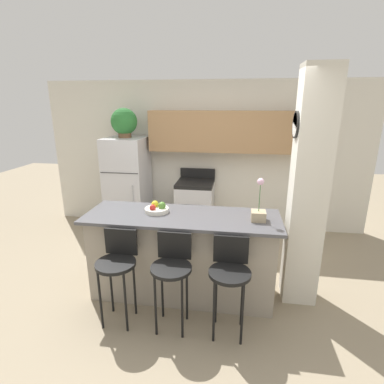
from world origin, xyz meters
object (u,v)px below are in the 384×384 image
object	(u,v)px
bar_stool_mid	(172,268)
fruit_bowl	(157,209)
orchid_vase	(259,211)
refrigerator	(128,185)
potted_plant_on_fridge	(124,122)
stove_range	(195,207)
bar_stool_right	(230,272)
trash_bin	(156,226)
bar_stool_left	(117,263)

from	to	relation	value
bar_stool_mid	fruit_bowl	xyz separation A→B (m)	(-0.30, 0.59, 0.38)
orchid_vase	fruit_bowl	bearing A→B (deg)	175.84
refrigerator	potted_plant_on_fridge	distance (m)	1.06
refrigerator	stove_range	xyz separation A→B (m)	(1.17, 0.05, -0.35)
stove_range	bar_stool_right	distance (m)	2.42
refrigerator	bar_stool_mid	distance (m)	2.60
fruit_bowl	trash_bin	world-z (taller)	fruit_bowl
refrigerator	stove_range	size ratio (longest dim) A/B	1.52
stove_range	potted_plant_on_fridge	xyz separation A→B (m)	(-1.17, -0.05, 1.42)
stove_range	trash_bin	world-z (taller)	stove_range
bar_stool_left	orchid_vase	xyz separation A→B (m)	(1.38, 0.51, 0.44)
orchid_vase	fruit_bowl	size ratio (longest dim) A/B	1.70
potted_plant_on_fridge	bar_stool_right	bearing A→B (deg)	-51.02
bar_stool_right	bar_stool_left	bearing A→B (deg)	180.00
bar_stool_right	orchid_vase	xyz separation A→B (m)	(0.27, 0.51, 0.44)
bar_stool_left	stove_range	bearing A→B (deg)	78.93
stove_range	orchid_vase	xyz separation A→B (m)	(0.93, -1.81, 0.63)
bar_stool_right	potted_plant_on_fridge	distance (m)	3.16
bar_stool_mid	bar_stool_left	bearing A→B (deg)	180.00
bar_stool_mid	bar_stool_right	xyz separation A→B (m)	(0.56, 0.00, 0.00)
bar_stool_right	potted_plant_on_fridge	xyz separation A→B (m)	(-1.83, 2.26, 1.23)
bar_stool_left	fruit_bowl	bearing A→B (deg)	66.36
refrigerator	bar_stool_left	world-z (taller)	refrigerator
bar_stool_left	fruit_bowl	world-z (taller)	fruit_bowl
bar_stool_left	bar_stool_mid	bearing A→B (deg)	0.00
bar_stool_mid	trash_bin	xyz separation A→B (m)	(-0.72, 2.01, -0.46)
bar_stool_right	trash_bin	bearing A→B (deg)	122.54
refrigerator	orchid_vase	world-z (taller)	refrigerator
stove_range	orchid_vase	world-z (taller)	orchid_vase
potted_plant_on_fridge	bar_stool_left	bearing A→B (deg)	-72.43
orchid_vase	bar_stool_left	bearing A→B (deg)	-159.74
stove_range	trash_bin	bearing A→B (deg)	-153.65
trash_bin	refrigerator	bearing A→B (deg)	155.11
bar_stool_left	refrigerator	bearing A→B (deg)	107.57
stove_range	fruit_bowl	world-z (taller)	fruit_bowl
bar_stool_mid	fruit_bowl	size ratio (longest dim) A/B	3.56
stove_range	bar_stool_right	size ratio (longest dim) A/B	1.11
fruit_bowl	trash_bin	bearing A→B (deg)	106.74
potted_plant_on_fridge	orchid_vase	world-z (taller)	potted_plant_on_fridge
orchid_vase	trash_bin	bearing A→B (deg)	135.97
fruit_bowl	potted_plant_on_fridge	bearing A→B (deg)	120.28
stove_range	trash_bin	xyz separation A→B (m)	(-0.62, -0.31, -0.27)
bar_stool_right	fruit_bowl	world-z (taller)	fruit_bowl
stove_range	orchid_vase	bearing A→B (deg)	-62.75
refrigerator	orchid_vase	xyz separation A→B (m)	(2.10, -1.75, 0.27)
bar_stool_mid	potted_plant_on_fridge	bearing A→B (deg)	119.38
refrigerator	bar_stool_right	size ratio (longest dim) A/B	1.69
bar_stool_left	trash_bin	distance (m)	2.07
bar_stool_left	bar_stool_right	distance (m)	1.12
trash_bin	orchid_vase	bearing A→B (deg)	-44.03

